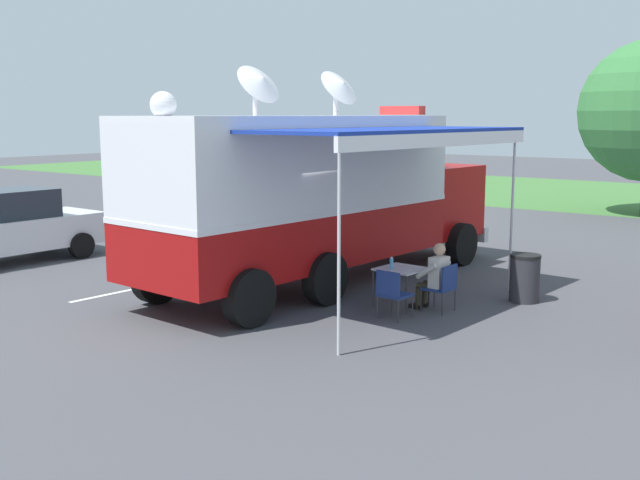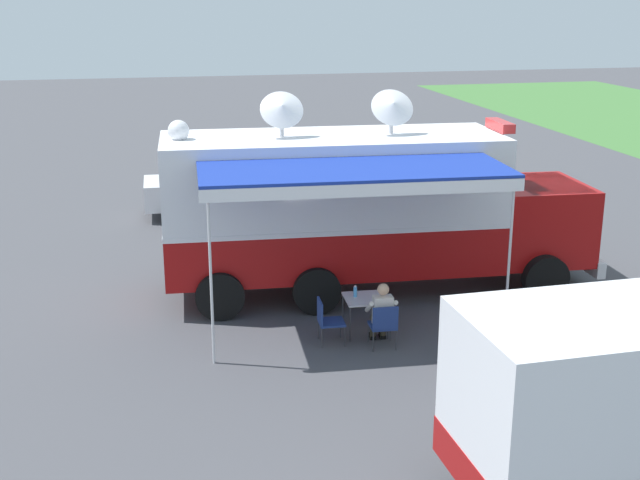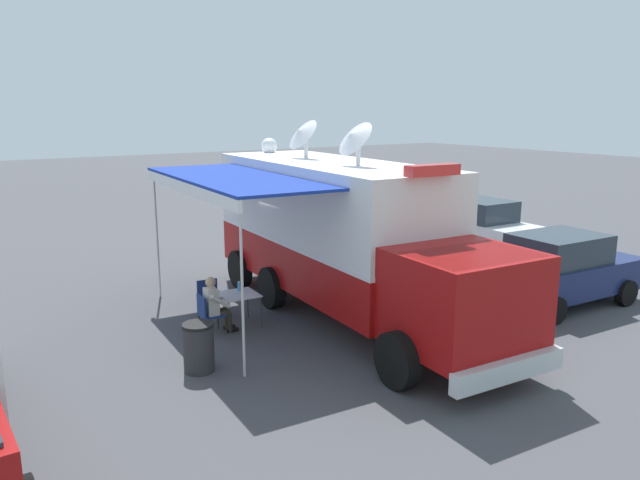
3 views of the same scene
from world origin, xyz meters
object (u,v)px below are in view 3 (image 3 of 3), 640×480
water_bottle (239,287)px  seated_responder (215,304)px  folding_table (238,296)px  folding_chair_at_table (207,311)px  trash_bin (199,347)px  car_far_corner (560,269)px  folding_chair_beside_table (209,296)px  car_behind_truck (481,226)px  command_truck (344,233)px

water_bottle → seated_responder: 0.81m
folding_table → folding_chair_at_table: (0.80, 0.14, -0.16)m
trash_bin → car_far_corner: (-8.86, 1.12, 0.42)m
water_bottle → car_far_corner: bearing=156.6°
folding_chair_beside_table → car_behind_truck: 10.16m
command_truck → folding_table: 2.75m
command_truck → seated_responder: command_truck is taller
seated_responder → folding_chair_at_table: bearing=-3.2°
command_truck → folding_chair_beside_table: command_truck is taller
seated_responder → car_behind_truck: size_ratio=0.29×
folding_table → trash_bin: (1.66, 1.77, -0.22)m
trash_bin → car_behind_truck: bearing=-161.8°
folding_chair_at_table → seated_responder: seated_responder is taller
command_truck → trash_bin: bearing=15.7°
folding_chair_beside_table → seated_responder: seated_responder is taller
seated_responder → car_far_corner: 8.29m
command_truck → trash_bin: size_ratio=10.56×
command_truck → car_far_corner: 5.45m
water_bottle → folding_chair_beside_table: bearing=-57.1°
car_behind_truck → trash_bin: bearing=18.2°
folding_chair_at_table → seated_responder: size_ratio=0.70×
folding_chair_at_table → trash_bin: 1.85m
command_truck → trash_bin: (4.01, 1.13, -1.49)m
folding_table → command_truck: bearing=164.6°
folding_table → trash_bin: 2.44m
folding_chair_at_table → trash_bin: size_ratio=0.96×
water_bottle → car_far_corner: car_far_corner is taller
water_bottle → seated_responder: seated_responder is taller
water_bottle → command_truck: bearing=159.9°
folding_table → car_behind_truck: car_behind_truck is taller
command_truck → folding_chair_at_table: bearing=-9.2°
seated_responder → folding_table: bearing=-166.3°
trash_bin → folding_table: bearing=-133.1°
command_truck → trash_bin: command_truck is taller
water_bottle → car_behind_truck: car_behind_truck is taller
water_bottle → folding_chair_beside_table: 0.86m
folding_chair_at_table → car_behind_truck: size_ratio=0.21×
folding_table → trash_bin: bearing=46.9°
command_truck → car_far_corner: (-4.85, 2.25, -1.07)m
water_bottle → car_behind_truck: (-9.66, -1.81, 0.05)m
car_behind_truck → command_truck: bearing=19.6°
folding_chair_at_table → folding_chair_beside_table: same height
folding_chair_at_table → car_far_corner: car_far_corner is taller
folding_chair_at_table → command_truck: bearing=170.8°
folding_chair_beside_table → car_behind_truck: car_behind_truck is taller
trash_bin → folding_chair_at_table: bearing=-117.7°
command_truck → folding_table: (2.35, -0.65, -1.27)m
folding_chair_at_table → folding_chair_beside_table: bearing=-115.4°
command_truck → water_bottle: size_ratio=42.92×
folding_chair_beside_table → car_far_corner: bearing=153.6°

